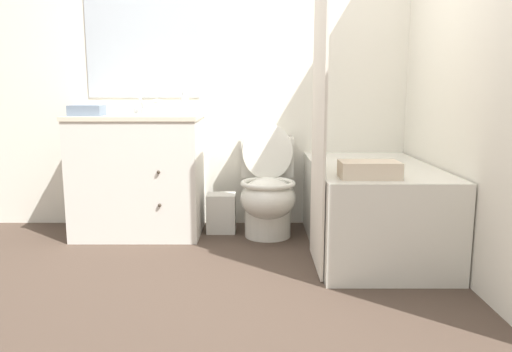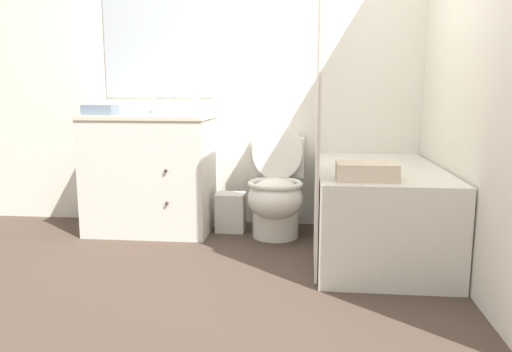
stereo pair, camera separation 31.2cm
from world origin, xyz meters
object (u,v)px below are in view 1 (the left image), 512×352
Objects in this scene: wastebasket at (223,213)px; bath_towel_folded at (371,170)px; soap_dispenser at (186,105)px; bathtub at (372,207)px; tissue_box at (158,108)px; toilet at (269,193)px; vanity_cabinet at (140,173)px; hand_towel_folded at (88,111)px; sink_faucet at (144,109)px.

bath_towel_folded is (0.90, -0.91, 0.48)m from wastebasket.
soap_dispenser is 0.49× the size of bath_towel_folded.
bathtub is 1.70m from tissue_box.
wastebasket is (-1.03, 0.43, -0.15)m from bathtub.
vanity_cabinet is at bearing 176.82° from toilet.
tissue_box is (-0.82, 0.12, 0.61)m from toilet.
bathtub is 4.64× the size of wastebasket.
tissue_box is at bearing 163.18° from bathtub.
soap_dispenser reaches higher than hand_towel_folded.
wastebasket is at bearing 3.26° from vanity_cabinet.
hand_towel_folded reaches higher than toilet.
sink_faucet reaches higher than hand_towel_folded.
toilet is 1.04m from bath_towel_folded.
soap_dispenser reaches higher than tissue_box.
bathtub reaches higher than wastebasket.
sink_faucet is 0.48× the size of wastebasket.
hand_towel_folded reaches higher than bathtub.
soap_dispenser is at bearing 142.36° from bath_towel_folded.
toilet is 5.70× the size of tissue_box.
soap_dispenser is (-0.26, -0.02, 0.81)m from wastebasket.
vanity_cabinet is 0.68× the size of bathtub.
bath_towel_folded is (1.37, -0.94, -0.31)m from tissue_box.
bathtub is at bearing -22.42° from wastebasket.
bath_towel_folded reaches higher than bathtub.
sink_faucet is 0.10× the size of bathtub.
sink_faucet is at bearing 164.59° from toilet.
hand_towel_folded is (-0.31, -0.14, 0.47)m from vanity_cabinet.
wastebasket is at bearing -3.43° from tissue_box.
sink_faucet is 0.99× the size of tissue_box.
tissue_box reaches higher than bath_towel_folded.
bath_towel_folded is at bearing -45.36° from wastebasket.
wastebasket is at bearing 157.58° from bathtub.
wastebasket is 2.04× the size of tissue_box.
vanity_cabinet is 1.75m from bath_towel_folded.
bathtub is at bearing -7.30° from hand_towel_folded.
toilet is 1.03m from tissue_box.
toilet reaches higher than bathtub.
toilet is 0.76m from bathtub.
toilet reaches higher than bath_towel_folded.
toilet is 3.64× the size of hand_towel_folded.
wastebasket is (0.60, -0.18, -0.78)m from sink_faucet.
hand_towel_folded is at bearing -166.53° from soap_dispenser.
sink_faucet is (-0.00, 0.21, 0.47)m from vanity_cabinet.
vanity_cabinet is 0.61m from soap_dispenser.
tissue_box is at bearing -47.98° from sink_faucet.
tissue_box is 0.49m from hand_towel_folded.
sink_faucet is at bearing 159.82° from bathtub.
toilet is 2.79× the size of wastebasket.
toilet is at bearing -6.39° from soap_dispenser.
sink_faucet is at bearing 132.02° from tissue_box.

